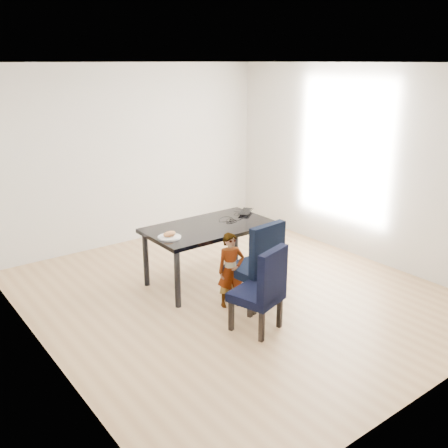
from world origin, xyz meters
TOP-DOWN VIEW (x-y plane):
  - floor at (0.00, 0.00)m, footprint 4.50×5.00m
  - ceiling at (0.00, 0.00)m, footprint 4.50×5.00m
  - wall_back at (0.00, 2.50)m, footprint 4.50×0.01m
  - wall_front at (0.00, -2.50)m, footprint 4.50×0.01m
  - wall_left at (-2.25, 0.00)m, footprint 0.01×5.00m
  - wall_right at (2.25, 0.00)m, footprint 0.01×5.00m
  - dining_table at (0.00, 0.50)m, footprint 1.60×0.90m
  - chair_left at (-0.33, -0.79)m, footprint 0.57×0.58m
  - chair_right at (0.04, -0.31)m, footprint 0.53×0.55m
  - child at (-0.21, -0.21)m, footprint 0.37×0.30m
  - plate at (-0.64, 0.42)m, footprint 0.34×0.34m
  - sandwich at (-0.63, 0.42)m, footprint 0.18×0.11m
  - laptop at (0.68, 0.69)m, footprint 0.42×0.39m
  - cable_tangle at (0.32, 0.46)m, footprint 0.17×0.17m

SIDE VIEW (x-z plane):
  - floor at x=0.00m, z-range -0.01..0.00m
  - dining_table at x=0.00m, z-range 0.00..0.75m
  - child at x=-0.21m, z-range 0.00..0.88m
  - chair_left at x=-0.33m, z-range 0.00..0.94m
  - chair_right at x=0.04m, z-range 0.00..1.02m
  - cable_tangle at x=0.32m, z-range 0.75..0.76m
  - plate at x=-0.64m, z-range 0.75..0.77m
  - laptop at x=0.68m, z-range 0.75..0.78m
  - sandwich at x=-0.63m, z-range 0.77..0.83m
  - wall_back at x=0.00m, z-range 0.00..2.70m
  - wall_front at x=0.00m, z-range 0.00..2.70m
  - wall_left at x=-2.25m, z-range 0.00..2.70m
  - wall_right at x=2.25m, z-range 0.00..2.70m
  - ceiling at x=0.00m, z-range 2.70..2.71m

